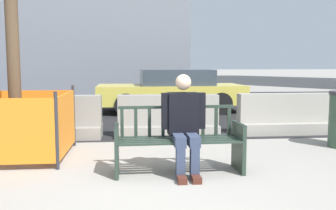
# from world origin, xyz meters

# --- Properties ---
(ground_plane) EXTENTS (200.00, 200.00, 0.00)m
(ground_plane) POSITION_xyz_m (0.00, 0.00, 0.00)
(ground_plane) COLOR gray
(street_asphalt) EXTENTS (120.00, 12.00, 0.01)m
(street_asphalt) POSITION_xyz_m (0.00, 8.70, 0.00)
(street_asphalt) COLOR black
(street_asphalt) RESTS_ON ground
(street_bench) EXTENTS (1.70, 0.56, 0.88)m
(street_bench) POSITION_xyz_m (0.29, 0.63, 0.40)
(street_bench) COLOR #28382D
(street_bench) RESTS_ON ground
(seated_person) EXTENTS (0.58, 0.73, 1.31)m
(seated_person) POSITION_xyz_m (0.36, 0.58, 0.69)
(seated_person) COLOR black
(seated_person) RESTS_ON ground
(jersey_barrier_centre) EXTENTS (2.01, 0.72, 0.84)m
(jersey_barrier_centre) POSITION_xyz_m (0.40, 3.14, 0.34)
(jersey_barrier_centre) COLOR gray
(jersey_barrier_centre) RESTS_ON ground
(jersey_barrier_left) EXTENTS (2.00, 0.68, 0.84)m
(jersey_barrier_left) POSITION_xyz_m (-1.92, 3.17, 0.34)
(jersey_barrier_left) COLOR gray
(jersey_barrier_left) RESTS_ON ground
(jersey_barrier_right) EXTENTS (2.01, 0.70, 0.84)m
(jersey_barrier_right) POSITION_xyz_m (2.88, 3.26, 0.34)
(jersey_barrier_right) COLOR #9E998E
(jersey_barrier_right) RESTS_ON ground
(construction_fence) EXTENTS (1.57, 1.57, 1.08)m
(construction_fence) POSITION_xyz_m (-2.11, 1.68, 0.54)
(construction_fence) COLOR #2D2D33
(construction_fence) RESTS_ON ground
(car_taxi_near) EXTENTS (4.44, 2.04, 1.29)m
(car_taxi_near) POSITION_xyz_m (0.90, 7.09, 0.66)
(car_taxi_near) COLOR #DBC64C
(car_taxi_near) RESTS_ON ground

